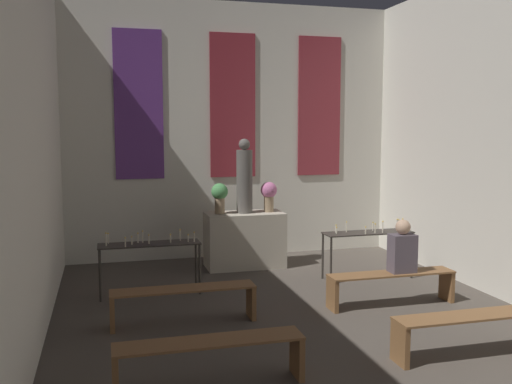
{
  "coord_description": "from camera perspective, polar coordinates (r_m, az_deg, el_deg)",
  "views": [
    {
      "loc": [
        -2.42,
        -0.31,
        2.53
      ],
      "look_at": [
        0.0,
        8.73,
        1.45
      ],
      "focal_mm": 40.0,
      "sensor_mm": 36.0,
      "label": 1
    }
  ],
  "objects": [
    {
      "name": "pew_third_left",
      "position": [
        5.77,
        -4.65,
        -15.78
      ],
      "size": [
        1.86,
        0.36,
        0.47
      ],
      "color": "brown",
      "rests_on": "ground_plane"
    },
    {
      "name": "wall_back",
      "position": [
        11.11,
        -2.41,
        6.22
      ],
      "size": [
        6.57,
        0.16,
        4.88
      ],
      "color": "silver",
      "rests_on": "ground_plane"
    },
    {
      "name": "statue",
      "position": [
        10.18,
        -1.16,
        1.35
      ],
      "size": [
        0.29,
        0.29,
        1.33
      ],
      "color": "#5B5651",
      "rests_on": "altar"
    },
    {
      "name": "person_seated",
      "position": [
        8.37,
        14.43,
        -5.53
      ],
      "size": [
        0.36,
        0.24,
        0.75
      ],
      "color": "#564C56",
      "rests_on": "pew_back_right"
    },
    {
      "name": "candle_rack_left",
      "position": [
        8.75,
        -10.61,
        -5.68
      ],
      "size": [
        1.51,
        0.42,
        0.99
      ],
      "color": "#332D28",
      "rests_on": "ground_plane"
    },
    {
      "name": "flower_vase_right",
      "position": [
        10.32,
        1.29,
        -0.17
      ],
      "size": [
        0.3,
        0.3,
        0.55
      ],
      "color": "#937A5B",
      "rests_on": "altar"
    },
    {
      "name": "altar",
      "position": [
        10.34,
        -1.15,
        -4.8
      ],
      "size": [
        1.4,
        0.69,
        0.99
      ],
      "color": "#BCB29E",
      "rests_on": "ground_plane"
    },
    {
      "name": "pew_back_right",
      "position": [
        8.41,
        13.38,
        -8.73
      ],
      "size": [
        1.86,
        0.36,
        0.47
      ],
      "color": "brown",
      "rests_on": "ground_plane"
    },
    {
      "name": "pew_back_left",
      "position": [
        7.51,
        -7.25,
        -10.46
      ],
      "size": [
        1.86,
        0.36,
        0.47
      ],
      "color": "brown",
      "rests_on": "ground_plane"
    },
    {
      "name": "flower_vase_left",
      "position": [
        10.11,
        -3.66,
        -0.32
      ],
      "size": [
        0.3,
        0.3,
        0.55
      ],
      "color": "#937A5B",
      "rests_on": "altar"
    },
    {
      "name": "pew_third_right",
      "position": [
        6.9,
        20.91,
        -12.41
      ],
      "size": [
        1.86,
        0.36,
        0.47
      ],
      "color": "brown",
      "rests_on": "ground_plane"
    },
    {
      "name": "candle_rack_right",
      "position": [
        9.69,
        11.16,
        -4.5
      ],
      "size": [
        1.51,
        0.42,
        0.99
      ],
      "color": "#332D28",
      "rests_on": "ground_plane"
    },
    {
      "name": "wall_left",
      "position": [
        5.61,
        -23.32,
        5.1
      ],
      "size": [
        0.12,
        10.72,
        4.88
      ],
      "color": "silver",
      "rests_on": "ground_plane"
    }
  ]
}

